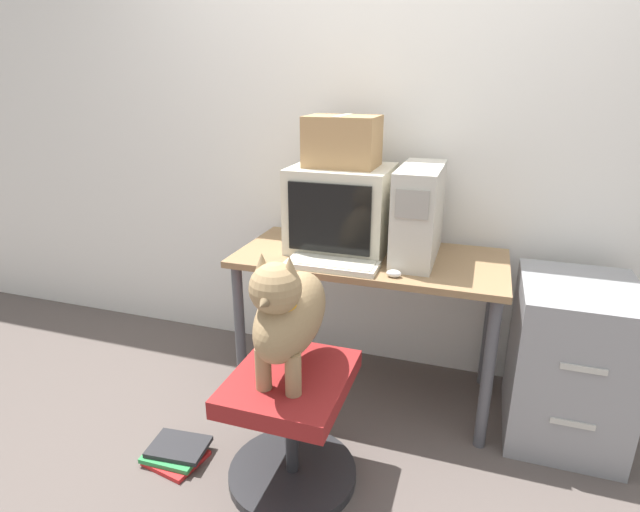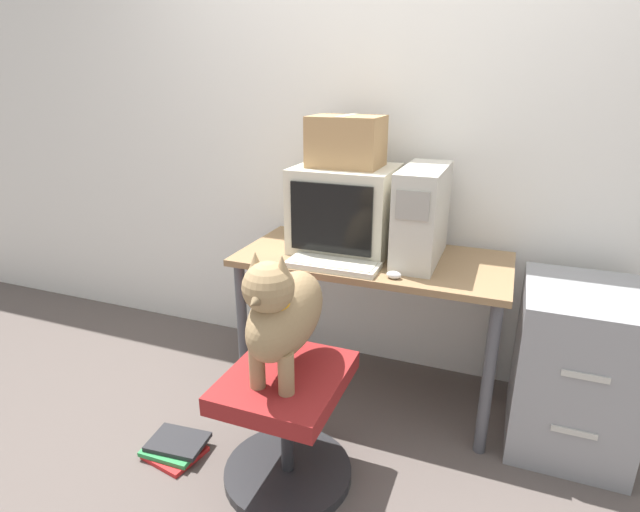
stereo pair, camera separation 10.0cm
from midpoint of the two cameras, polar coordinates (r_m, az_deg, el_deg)
ground_plane at (r=2.44m, az=4.62°, el=-18.78°), size 12.00×12.00×0.00m
wall_back at (r=2.57m, az=9.94°, el=14.62°), size 8.00×0.05×2.60m
desk at (r=2.37m, az=7.16°, el=-2.35°), size 1.24×0.60×0.73m
crt_monitor at (r=2.37m, az=4.08°, el=5.41°), size 0.46×0.40×0.40m
pc_tower at (r=2.27m, az=12.80°, el=4.65°), size 0.18×0.47×0.42m
keyboard at (r=2.18m, az=2.82°, el=-0.99°), size 0.40×0.16×0.03m
computer_mouse at (r=2.08m, az=9.79°, el=-2.16°), size 0.06×0.04×0.03m
office_chair at (r=2.02m, az=-2.35°, el=-18.31°), size 0.51×0.51×0.48m
dog at (r=1.77m, az=-2.63°, el=-6.36°), size 0.20×0.50×0.50m
filing_cabinet at (r=2.44m, az=28.07°, el=-11.21°), size 0.47×0.56×0.71m
cardboard_box at (r=2.32m, az=4.30°, el=12.92°), size 0.32×0.24×0.23m
book_stack_floor at (r=2.34m, az=-14.93°, el=-20.37°), size 0.26×0.23×0.06m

